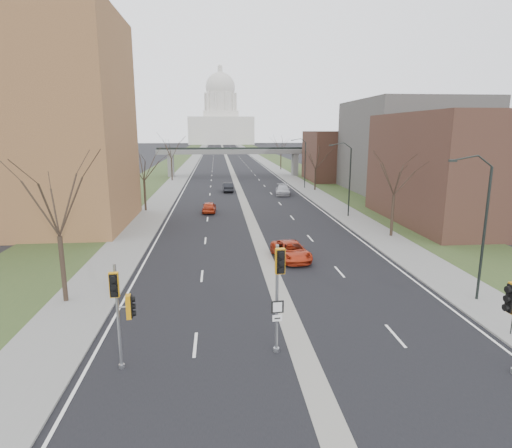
{
  "coord_description": "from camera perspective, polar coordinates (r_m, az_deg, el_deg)",
  "views": [
    {
      "loc": [
        -3.79,
        -17.09,
        10.13
      ],
      "look_at": [
        -1.25,
        10.75,
        4.01
      ],
      "focal_mm": 30.0,
      "sensor_mm": 36.0,
      "label": 1
    }
  ],
  "objects": [
    {
      "name": "tree_right_b",
      "position": [
        74.14,
        7.98,
        8.9
      ],
      "size": [
        6.3,
        6.3,
        8.22
      ],
      "color": "#382B21",
      "rests_on": "sidewalk_right"
    },
    {
      "name": "sidewalk_left",
      "position": [
        167.59,
        -8.11,
        8.79
      ],
      "size": [
        4.0,
        600.0,
        0.12
      ],
      "primitive_type": "cube",
      "color": "gray",
      "rests_on": "ground"
    },
    {
      "name": "tree_left_c",
      "position": [
        89.62,
        -11.29,
        10.15
      ],
      "size": [
        7.65,
        7.65,
        9.99
      ],
      "color": "#382B21",
      "rests_on": "sidewalk_left"
    },
    {
      "name": "car_left_far",
      "position": [
        72.62,
        -3.77,
        4.92
      ],
      "size": [
        1.78,
        4.7,
        1.53
      ],
      "primitive_type": "imported",
      "rotation": [
        0.0,
        0.0,
        3.18
      ],
      "color": "black",
      "rests_on": "ground"
    },
    {
      "name": "grass_verge_right",
      "position": [
        168.8,
        2.24,
        8.92
      ],
      "size": [
        8.0,
        600.0,
        0.1
      ],
      "primitive_type": "cube",
      "color": "#2A3D1C",
      "rests_on": "ground"
    },
    {
      "name": "tree_right_a",
      "position": [
        42.69,
        18.11,
        7.06
      ],
      "size": [
        7.2,
        7.2,
        9.4
      ],
      "color": "#382B21",
      "rests_on": "sidewalk_right"
    },
    {
      "name": "sidewalk_right",
      "position": [
        168.13,
        0.18,
        8.92
      ],
      "size": [
        4.0,
        600.0,
        0.12
      ],
      "primitive_type": "cube",
      "color": "gray",
      "rests_on": "ground"
    },
    {
      "name": "streetlight_mid",
      "position": [
        51.36,
        11.65,
        8.56
      ],
      "size": [
        2.61,
        0.2,
        8.7
      ],
      "color": "black",
      "rests_on": "sidewalk_right"
    },
    {
      "name": "commercial_block_far",
      "position": [
        90.97,
        11.4,
        8.88
      ],
      "size": [
        14.0,
        14.0,
        10.0
      ],
      "primitive_type": "cube",
      "color": "#442B20",
      "rests_on": "ground"
    },
    {
      "name": "commercial_block_mid",
      "position": [
        76.1,
        19.77,
        9.66
      ],
      "size": [
        18.0,
        22.0,
        15.0
      ],
      "primitive_type": "cube",
      "color": "#54524D",
      "rests_on": "ground"
    },
    {
      "name": "streetlight_near",
      "position": [
        27.6,
        27.3,
        4.38
      ],
      "size": [
        2.61,
        0.2,
        8.7
      ],
      "color": "black",
      "rests_on": "sidewalk_right"
    },
    {
      "name": "streetlight_far",
      "position": [
        76.6,
        6.01,
        9.91
      ],
      "size": [
        2.61,
        0.2,
        8.7
      ],
      "color": "black",
      "rests_on": "sidewalk_right"
    },
    {
      "name": "capitol",
      "position": [
        337.22,
        -4.71,
        13.75
      ],
      "size": [
        48.0,
        42.0,
        55.75
      ],
      "color": "silver",
      "rests_on": "ground"
    },
    {
      "name": "ground",
      "position": [
        20.22,
        6.63,
        -17.79
      ],
      "size": [
        700.0,
        700.0,
        0.0
      ],
      "primitive_type": "plane",
      "color": "black",
      "rests_on": "ground"
    },
    {
      "name": "car_right_near",
      "position": [
        34.41,
        4.69,
        -3.57
      ],
      "size": [
        2.96,
        5.37,
        1.42
      ],
      "primitive_type": "imported",
      "rotation": [
        0.0,
        0.0,
        0.12
      ],
      "color": "#AE2C12",
      "rests_on": "ground"
    },
    {
      "name": "signal_pole_left",
      "position": [
        19.0,
        -17.58,
        -9.97
      ],
      "size": [
        0.82,
        0.91,
        4.73
      ],
      "rotation": [
        0.0,
        0.0,
        0.1
      ],
      "color": "gray",
      "rests_on": "ground"
    },
    {
      "name": "grass_verge_left",
      "position": [
        167.99,
        -10.18,
        8.72
      ],
      "size": [
        8.0,
        600.0,
        0.1
      ],
      "primitive_type": "cube",
      "color": "#2A3D1C",
      "rests_on": "ground"
    },
    {
      "name": "tree_left_b",
      "position": [
        55.99,
        -14.81,
        7.95
      ],
      "size": [
        6.75,
        6.75,
        8.81
      ],
      "color": "#382B21",
      "rests_on": "sidewalk_left"
    },
    {
      "name": "car_left_near",
      "position": [
        54.29,
        -6.27,
        2.28
      ],
      "size": [
        1.8,
        4.16,
        1.4
      ],
      "primitive_type": "imported",
      "rotation": [
        0.0,
        0.0,
        3.1
      ],
      "color": "#B03014",
      "rests_on": "ground"
    },
    {
      "name": "commercial_block_near",
      "position": [
        53.13,
        26.54,
        6.61
      ],
      "size": [
        16.0,
        20.0,
        12.0
      ],
      "primitive_type": "cube",
      "color": "#442B20",
      "rests_on": "ground"
    },
    {
      "name": "car_right_mid",
      "position": [
        69.03,
        3.59,
        4.56
      ],
      "size": [
        2.89,
        5.69,
        1.58
      ],
      "primitive_type": "imported",
      "rotation": [
        0.0,
        0.0,
        -0.13
      ],
      "color": "#A2A3AA",
      "rests_on": "ground"
    },
    {
      "name": "road_surface",
      "position": [
        167.44,
        -3.96,
        8.86
      ],
      "size": [
        20.0,
        600.0,
        0.01
      ],
      "primitive_type": "cube",
      "color": "black",
      "rests_on": "ground"
    },
    {
      "name": "pedestrian_bridge",
      "position": [
        97.31,
        -3.01,
        9.22
      ],
      "size": [
        34.0,
        3.0,
        6.45
      ],
      "color": "slate",
      "rests_on": "ground"
    },
    {
      "name": "signal_pole_median",
      "position": [
        19.16,
        3.04,
        -7.56
      ],
      "size": [
        0.6,
        0.85,
        5.18
      ],
      "rotation": [
        0.0,
        0.0,
        0.1
      ],
      "color": "gray",
      "rests_on": "ground"
    },
    {
      "name": "tree_left_a",
      "position": [
        26.95,
        -25.2,
        3.73
      ],
      "size": [
        7.2,
        7.2,
        9.4
      ],
      "color": "#382B21",
      "rests_on": "sidewalk_left"
    },
    {
      "name": "tree_right_c",
      "position": [
        113.38,
        3.36,
        10.77
      ],
      "size": [
        7.65,
        7.65,
        9.99
      ],
      "color": "#382B21",
      "rests_on": "sidewalk_right"
    },
    {
      "name": "median_strip",
      "position": [
        167.44,
        -3.96,
        8.86
      ],
      "size": [
        1.2,
        600.0,
        0.02
      ],
      "primitive_type": "cube",
      "color": "gray",
      "rests_on": "ground"
    }
  ]
}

